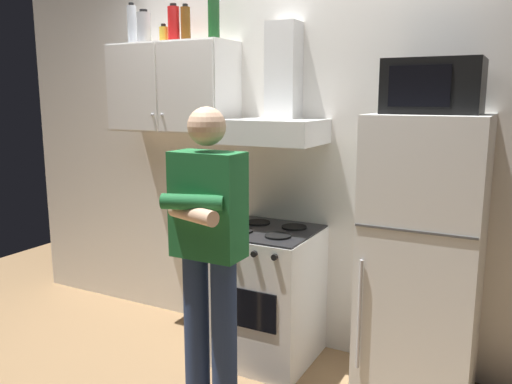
# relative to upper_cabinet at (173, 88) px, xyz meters

# --- Properties ---
(ground_plane) EXTENTS (7.00, 7.00, 0.00)m
(ground_plane) POSITION_rel_upper_cabinet_xyz_m (0.85, -0.37, -1.75)
(ground_plane) COLOR olive
(back_wall_tiled) EXTENTS (4.80, 0.10, 2.70)m
(back_wall_tiled) POSITION_rel_upper_cabinet_xyz_m (0.85, 0.23, -0.40)
(back_wall_tiled) COLOR silver
(back_wall_tiled) RESTS_ON ground_plane
(upper_cabinet) EXTENTS (0.90, 0.37, 0.60)m
(upper_cabinet) POSITION_rel_upper_cabinet_xyz_m (0.00, 0.00, 0.00)
(upper_cabinet) COLOR white
(stove_oven) EXTENTS (0.60, 0.62, 0.87)m
(stove_oven) POSITION_rel_upper_cabinet_xyz_m (0.80, -0.13, -1.32)
(stove_oven) COLOR white
(stove_oven) RESTS_ON ground_plane
(range_hood) EXTENTS (0.60, 0.44, 0.75)m
(range_hood) POSITION_rel_upper_cabinet_xyz_m (0.80, 0.00, -0.15)
(range_hood) COLOR white
(refrigerator) EXTENTS (0.60, 0.62, 1.60)m
(refrigerator) POSITION_rel_upper_cabinet_xyz_m (1.75, -0.12, -0.95)
(refrigerator) COLOR white
(refrigerator) RESTS_ON ground_plane
(microwave) EXTENTS (0.48, 0.37, 0.28)m
(microwave) POSITION_rel_upper_cabinet_xyz_m (1.75, -0.11, -0.01)
(microwave) COLOR black
(microwave) RESTS_ON refrigerator
(person_standing) EXTENTS (0.38, 0.33, 1.64)m
(person_standing) POSITION_rel_upper_cabinet_xyz_m (0.75, -0.73, -0.85)
(person_standing) COLOR navy
(person_standing) RESTS_ON ground_plane
(bottle_canister_steel) EXTENTS (0.10, 0.10, 0.23)m
(bottle_canister_steel) POSITION_rel_upper_cabinet_xyz_m (-0.21, -0.03, 0.41)
(bottle_canister_steel) COLOR #B2B5BA
(bottle_canister_steel) RESTS_ON upper_cabinet
(bottle_wine_green) EXTENTS (0.08, 0.08, 0.33)m
(bottle_wine_green) POSITION_rel_upper_cabinet_xyz_m (0.32, 0.04, 0.46)
(bottle_wine_green) COLOR #19471E
(bottle_wine_green) RESTS_ON upper_cabinet
(bottle_beer_brown) EXTENTS (0.06, 0.06, 0.24)m
(bottle_beer_brown) POSITION_rel_upper_cabinet_xyz_m (0.12, 0.00, 0.41)
(bottle_beer_brown) COLOR brown
(bottle_beer_brown) RESTS_ON upper_cabinet
(bottle_spice_jar) EXTENTS (0.06, 0.06, 0.12)m
(bottle_spice_jar) POSITION_rel_upper_cabinet_xyz_m (-0.05, -0.02, 0.36)
(bottle_spice_jar) COLOR gold
(bottle_spice_jar) RESTS_ON upper_cabinet
(bottle_soda_red) EXTENTS (0.08, 0.08, 0.25)m
(bottle_soda_red) POSITION_rel_upper_cabinet_xyz_m (0.03, -0.01, 0.42)
(bottle_soda_red) COLOR red
(bottle_soda_red) RESTS_ON upper_cabinet
(bottle_vodka_clear) EXTENTS (0.07, 0.07, 0.29)m
(bottle_vodka_clear) POSITION_rel_upper_cabinet_xyz_m (-0.35, 0.01, 0.44)
(bottle_vodka_clear) COLOR silver
(bottle_vodka_clear) RESTS_ON upper_cabinet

